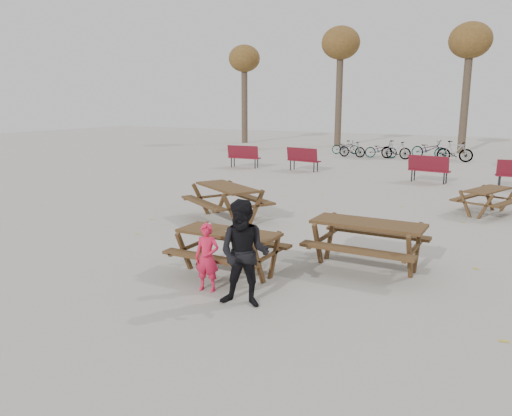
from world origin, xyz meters
The scene contains 14 objects.
ground centered at (0.00, 0.00, 0.00)m, with size 80.00×80.00×0.00m, color gray.
main_picnic_table centered at (0.00, 0.00, 0.59)m, with size 1.80×1.45×0.78m.
food_tray centered at (0.11, -0.07, 0.79)m, with size 0.18×0.11×0.04m, color white.
bread_roll centered at (0.11, -0.07, 0.83)m, with size 0.14×0.06×0.05m, color tan.
soda_bottle centered at (-0.25, -0.22, 0.85)m, with size 0.07×0.07×0.17m.
child centered at (0.12, -0.86, 0.55)m, with size 0.40×0.27×1.11m, color red.
adult centered at (0.95, -1.10, 0.81)m, with size 0.78×0.61×1.61m, color black.
picnic_table_east centered at (2.05, 1.49, 0.43)m, with size 1.99×1.60×0.86m, color #392415, non-canonical shape.
picnic_table_north centered at (-2.19, 3.48, 0.44)m, with size 2.06×1.66×0.88m, color #392415, non-canonical shape.
picnic_table_far centered at (3.62, 7.37, 0.35)m, with size 1.62×1.31×0.70m, color #392415, non-canonical shape.
park_bench_row centered at (-1.38, 12.57, 0.52)m, with size 12.86×1.40×1.03m.
bicycle_row centered at (-1.60, 20.02, 0.47)m, with size 7.76×2.10×1.04m.
tree_row centered at (0.90, 25.15, 6.19)m, with size 32.17×3.52×8.26m.
fallen_leaves centered at (0.50, 2.50, 0.00)m, with size 11.00×11.00×0.01m, color gold, non-canonical shape.
Camera 1 is at (4.44, -7.17, 2.99)m, focal length 35.00 mm.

